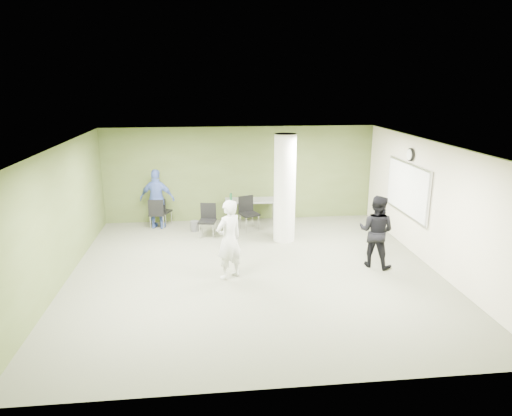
{
  "coord_description": "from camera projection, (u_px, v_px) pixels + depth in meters",
  "views": [
    {
      "loc": [
        -0.98,
        -9.29,
        4.06
      ],
      "look_at": [
        0.15,
        1.0,
        1.18
      ],
      "focal_mm": 32.0,
      "sensor_mm": 36.0,
      "label": 1
    }
  ],
  "objects": [
    {
      "name": "woman_white",
      "position": [
        229.0,
        240.0,
        9.55
      ],
      "size": [
        0.75,
        0.7,
        1.72
      ],
      "primitive_type": "imported",
      "rotation": [
        0.0,
        0.0,
        3.75
      ],
      "color": "silver",
      "rests_on": "floor"
    },
    {
      "name": "wall_right_cream",
      "position": [
        433.0,
        205.0,
        10.13
      ],
      "size": [
        0.02,
        8.0,
        2.8
      ],
      "primitive_type": "cube",
      "color": "beige",
      "rests_on": "floor"
    },
    {
      "name": "wall_left",
      "position": [
        59.0,
        216.0,
        9.29
      ],
      "size": [
        0.02,
        8.0,
        2.8
      ],
      "primitive_type": "cube",
      "color": "#4A5628",
      "rests_on": "floor"
    },
    {
      "name": "man_blue",
      "position": [
        157.0,
        199.0,
        12.86
      ],
      "size": [
        1.06,
        0.62,
        1.7
      ],
      "primitive_type": "imported",
      "rotation": [
        0.0,
        0.0,
        2.93
      ],
      "color": "#425AA5",
      "rests_on": "floor"
    },
    {
      "name": "chair_table_left",
      "position": [
        208.0,
        217.0,
        12.29
      ],
      "size": [
        0.51,
        0.51,
        0.89
      ],
      "rotation": [
        0.0,
        0.0,
        -0.18
      ],
      "color": "black",
      "rests_on": "floor"
    },
    {
      "name": "ceiling",
      "position": [
        254.0,
        145.0,
        9.34
      ],
      "size": [
        8.0,
        8.0,
        0.0
      ],
      "primitive_type": "plane",
      "rotation": [
        3.14,
        0.0,
        0.0
      ],
      "color": "white",
      "rests_on": "wall_back"
    },
    {
      "name": "wall_clock",
      "position": [
        410.0,
        155.0,
        11.02
      ],
      "size": [
        0.06,
        0.32,
        0.32
      ],
      "color": "black",
      "rests_on": "wall_right_cream"
    },
    {
      "name": "wall_back",
      "position": [
        240.0,
        174.0,
        13.54
      ],
      "size": [
        8.0,
        2.8,
        0.02
      ],
      "primitive_type": "cube",
      "rotation": [
        1.57,
        0.0,
        0.0
      ],
      "color": "#4A5628",
      "rests_on": "floor"
    },
    {
      "name": "chair_table_right",
      "position": [
        248.0,
        210.0,
        12.85
      ],
      "size": [
        0.61,
        0.61,
        0.95
      ],
      "rotation": [
        0.0,
        0.0,
        0.38
      ],
      "color": "black",
      "rests_on": "floor"
    },
    {
      "name": "floor",
      "position": [
        254.0,
        271.0,
        10.09
      ],
      "size": [
        8.0,
        8.0,
        0.0
      ],
      "primitive_type": "plane",
      "color": "#565745",
      "rests_on": "ground"
    },
    {
      "name": "wastebasket",
      "position": [
        195.0,
        226.0,
        12.8
      ],
      "size": [
        0.24,
        0.24,
        0.28
      ],
      "primitive_type": "cylinder",
      "color": "#4C4C4C",
      "rests_on": "floor"
    },
    {
      "name": "chair_back_right",
      "position": [
        157.0,
        212.0,
        12.85
      ],
      "size": [
        0.47,
        0.47,
        0.89
      ],
      "rotation": [
        0.0,
        0.0,
        3.08
      ],
      "color": "black",
      "rests_on": "floor"
    },
    {
      "name": "folding_table",
      "position": [
        250.0,
        201.0,
        13.33
      ],
      "size": [
        1.53,
        0.7,
        0.97
      ],
      "rotation": [
        0.0,
        0.0,
        -0.03
      ],
      "color": "gray",
      "rests_on": "floor"
    },
    {
      "name": "whiteboard",
      "position": [
        407.0,
        189.0,
        11.24
      ],
      "size": [
        0.05,
        2.3,
        1.3
      ],
      "color": "silver",
      "rests_on": "wall_right_cream"
    },
    {
      "name": "column",
      "position": [
        285.0,
        188.0,
        11.73
      ],
      "size": [
        0.56,
        0.56,
        2.8
      ],
      "primitive_type": "cylinder",
      "color": "silver",
      "rests_on": "floor"
    },
    {
      "name": "man_black",
      "position": [
        376.0,
        231.0,
        10.19
      ],
      "size": [
        1.02,
        0.98,
        1.65
      ],
      "primitive_type": "imported",
      "rotation": [
        0.0,
        0.0,
        2.5
      ],
      "color": "black",
      "rests_on": "floor"
    },
    {
      "name": "chair_back_left",
      "position": [
        161.0,
        209.0,
        13.14
      ],
      "size": [
        0.55,
        0.55,
        0.85
      ],
      "rotation": [
        0.0,
        0.0,
        2.74
      ],
      "color": "black",
      "rests_on": "floor"
    }
  ]
}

